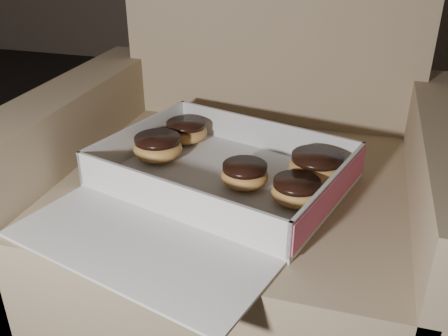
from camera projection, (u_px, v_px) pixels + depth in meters
name	position (u px, v px, depth m)	size (l,w,h in m)	color
armchair	(245.00, 209.00, 1.03)	(0.82, 0.69, 0.85)	#917B5C
bakery_box	(212.00, 186.00, 0.86)	(0.52, 0.57, 0.07)	silver
donut_a	(245.00, 174.00, 0.86)	(0.08, 0.08, 0.04)	#E6A450
donut_b	(158.00, 147.00, 0.95)	(0.09, 0.09, 0.05)	#E6A450
donut_c	(317.00, 166.00, 0.87)	(0.10, 0.10, 0.05)	#E6A450
donut_d	(186.00, 131.00, 1.02)	(0.09, 0.09, 0.04)	#E6A450
donut_e	(296.00, 191.00, 0.81)	(0.08, 0.08, 0.04)	#E6A450
crumb_a	(237.00, 231.00, 0.74)	(0.01, 0.01, 0.00)	black
crumb_b	(160.00, 204.00, 0.81)	(0.01, 0.01, 0.00)	black
crumb_c	(299.00, 225.00, 0.76)	(0.01, 0.01, 0.00)	black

